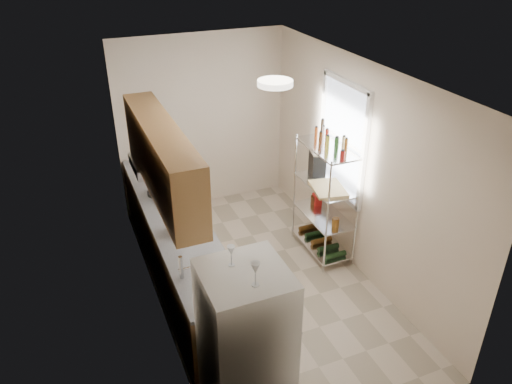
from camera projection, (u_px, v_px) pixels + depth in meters
room at (262, 188)px, 5.53m from camera, size 2.52×4.42×2.62m
counter_run at (177, 248)px, 5.99m from camera, size 0.63×3.51×0.90m
upper_cabinets at (162, 158)px, 5.02m from camera, size 0.33×2.20×0.72m
range_hood at (154, 164)px, 5.88m from camera, size 0.50×0.60×0.12m
window at (342, 140)px, 6.11m from camera, size 0.06×1.00×1.46m
bakers_rack at (327, 177)px, 6.20m from camera, size 0.45×0.90×1.73m
ceiling_dome at (275, 83)px, 4.68m from camera, size 0.34×0.34×0.05m
refrigerator at (246, 351)px, 4.10m from camera, size 0.66×0.66×1.61m
wine_glass_a at (231, 256)px, 3.75m from camera, size 0.06×0.06×0.18m
wine_glass_b at (255, 274)px, 3.54m from camera, size 0.07×0.07×0.20m
rice_cooker at (183, 223)px, 5.45m from camera, size 0.26×0.26×0.21m
frying_pan_large at (157, 193)px, 6.23m from camera, size 0.25×0.25×0.04m
frying_pan_small at (163, 197)px, 6.12m from camera, size 0.28×0.28×0.05m
cutting_board at (328, 189)px, 6.10m from camera, size 0.47×0.55×0.03m
espresso_machine at (317, 162)px, 6.46m from camera, size 0.24×0.30×0.30m
storage_bag at (317, 199)px, 6.67m from camera, size 0.10×0.14×0.15m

